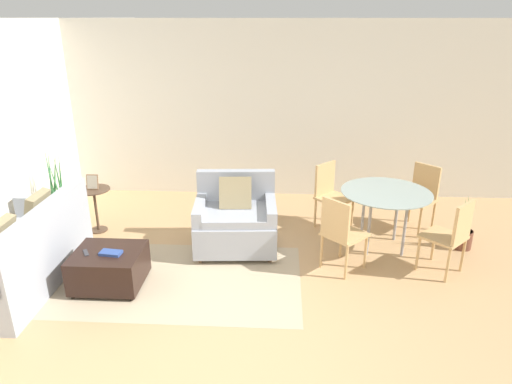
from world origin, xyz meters
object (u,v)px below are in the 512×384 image
object	(u,v)px
ottoman	(109,267)
side_table	(95,202)
book_stack	(111,253)
tv_remote_primary	(86,253)
couch	(21,258)
picture_frame	(92,182)
dining_chair_near_left	(340,230)
dining_chair_far_right	(421,193)
dining_table	(386,198)
armchair	(236,221)
dining_chair_near_right	(452,233)
dining_chair_far_left	(330,191)
potted_plant_small	(463,234)
potted_plant	(60,210)

from	to	relation	value
ottoman	side_table	distance (m)	1.50
book_stack	tv_remote_primary	xyz separation A→B (m)	(-0.28, 0.01, -0.01)
couch	picture_frame	bearing A→B (deg)	77.05
ottoman	tv_remote_primary	distance (m)	0.29
side_table	dining_chair_near_left	xyz separation A→B (m)	(3.18, -0.88, 0.09)
book_stack	dining_chair_near_left	size ratio (longest dim) A/B	0.27
ottoman	dining_chair_far_right	bearing A→B (deg)	24.19
couch	book_stack	bearing A→B (deg)	-2.22
dining_table	armchair	bearing A→B (deg)	-176.40
ottoman	dining_chair_near_right	distance (m)	3.80
book_stack	couch	bearing A→B (deg)	177.78
book_stack	picture_frame	xyz separation A→B (m)	(-0.72, 1.38, 0.29)
picture_frame	dining_chair_far_right	xyz separation A→B (m)	(4.42, 0.35, -0.19)
armchair	book_stack	distance (m)	1.59
armchair	dining_table	xyz separation A→B (m)	(1.85, 0.12, 0.30)
picture_frame	dining_table	distance (m)	3.81
side_table	dining_chair_far_right	world-z (taller)	dining_chair_far_right
dining_chair_near_right	dining_chair_far_left	size ratio (longest dim) A/B	1.00
dining_table	dining_chair_far_left	distance (m)	0.88
side_table	dining_chair_near_left	distance (m)	3.30
couch	dining_chair_near_left	xyz separation A→B (m)	(3.49, 0.46, 0.21)
dining_table	dining_chair_far_right	world-z (taller)	dining_chair_far_right
dining_chair_far_right	dining_chair_far_left	bearing A→B (deg)	-180.00
armchair	potted_plant_small	world-z (taller)	armchair
armchair	tv_remote_primary	xyz separation A→B (m)	(-1.51, -0.99, 0.04)
picture_frame	potted_plant_small	xyz separation A→B (m)	(4.83, -0.23, -0.52)
dining_table	dining_chair_near_left	world-z (taller)	dining_chair_near_left
potted_plant	picture_frame	size ratio (longest dim) A/B	5.94
tv_remote_primary	dining_table	xyz separation A→B (m)	(3.36, 1.11, 0.26)
dining_chair_far_left	side_table	bearing A→B (deg)	-173.71
book_stack	dining_chair_near_right	distance (m)	3.73
dining_table	dining_chair_near_left	size ratio (longest dim) A/B	1.23
tv_remote_primary	dining_table	size ratio (longest dim) A/B	0.13
dining_chair_near_left	potted_plant_small	world-z (taller)	dining_chair_near_left
picture_frame	dining_chair_far_left	world-z (taller)	dining_chair_far_left
armchair	picture_frame	bearing A→B (deg)	168.91
dining_chair_far_right	dining_chair_near_right	bearing A→B (deg)	-90.00
book_stack	picture_frame	distance (m)	1.58
couch	dining_chair_far_left	xyz separation A→B (m)	(3.49, 1.70, 0.21)
tv_remote_primary	potted_plant	xyz separation A→B (m)	(-0.96, 1.41, -0.14)
tv_remote_primary	dining_chair_far_left	distance (m)	3.24
tv_remote_primary	dining_chair_near_left	bearing A→B (deg)	10.18
couch	tv_remote_primary	world-z (taller)	couch
picture_frame	dining_chair_near_right	distance (m)	4.51
potted_plant	potted_plant_small	xyz separation A→B (m)	(5.35, -0.27, -0.08)
dining_table	dining_chair_near_right	world-z (taller)	dining_chair_near_right
couch	dining_chair_near_left	distance (m)	3.53
ottoman	picture_frame	distance (m)	1.57
book_stack	dining_chair_far_right	world-z (taller)	dining_chair_far_right
dining_chair_far_right	book_stack	bearing A→B (deg)	-154.87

